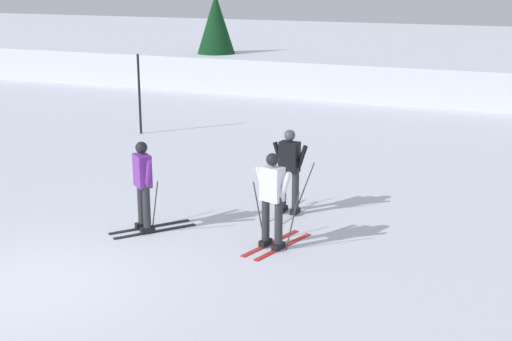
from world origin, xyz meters
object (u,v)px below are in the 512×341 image
(skier_black, at_px, (290,169))
(skier_purple, at_px, (143,184))
(trail_marker_pole, at_px, (139,94))
(conifer_far_left, at_px, (216,30))
(skier_white, at_px, (273,198))

(skier_black, bearing_deg, skier_purple, -137.19)
(trail_marker_pole, relative_size, conifer_far_left, 0.61)
(skier_purple, relative_size, trail_marker_pole, 0.73)
(trail_marker_pole, bearing_deg, conifer_far_left, 101.46)
(skier_white, distance_m, trail_marker_pole, 9.96)
(skier_purple, distance_m, trail_marker_pole, 8.50)
(skier_white, bearing_deg, trail_marker_pole, 134.22)
(skier_purple, bearing_deg, skier_white, 2.33)
(skier_purple, bearing_deg, trail_marker_pole, 121.58)
(skier_black, bearing_deg, conifer_far_left, 120.22)
(skier_purple, xyz_separation_m, skier_black, (2.13, 1.98, 0.00))
(skier_purple, height_order, trail_marker_pole, trail_marker_pole)
(skier_white, relative_size, skier_black, 1.00)
(skier_purple, height_order, conifer_far_left, conifer_far_left)
(trail_marker_pole, bearing_deg, skier_white, -45.78)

